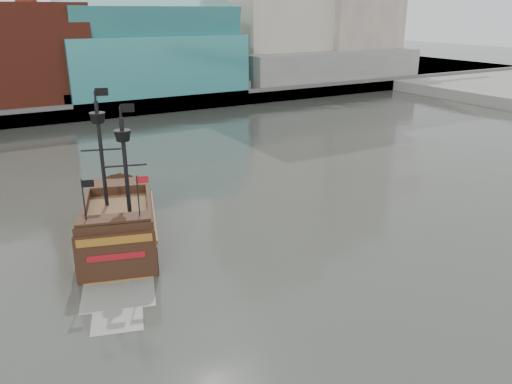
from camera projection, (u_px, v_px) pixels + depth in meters
ground at (403, 322)px, 27.02m from camera, size 400.00×400.00×0.00m
promenade_far at (70, 88)px, 101.58m from camera, size 220.00×60.00×2.00m
seawall at (107, 110)px, 77.46m from camera, size 220.00×1.00×2.60m
crane_b at (395, 11)px, 137.92m from camera, size 19.10×4.00×26.25m
pirate_ship at (119, 227)px, 36.18m from camera, size 8.84×16.24×11.65m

